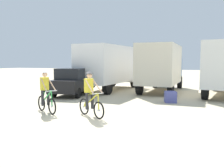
# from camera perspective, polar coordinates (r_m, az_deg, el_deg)

# --- Properties ---
(ground_plane) EXTENTS (120.00, 120.00, 0.00)m
(ground_plane) POSITION_cam_1_polar(r_m,az_deg,el_deg) (9.01, -6.33, -8.90)
(ground_plane) COLOR beige
(box_truck_avon_van) EXTENTS (2.68, 6.85, 3.35)m
(box_truck_avon_van) POSITION_cam_1_polar(r_m,az_deg,el_deg) (18.83, -0.71, 4.22)
(box_truck_avon_van) COLOR white
(box_truck_avon_van) RESTS_ON ground
(box_truck_cream_rv) EXTENTS (2.53, 6.80, 3.35)m
(box_truck_cream_rv) POSITION_cam_1_polar(r_m,az_deg,el_deg) (18.42, 11.32, 4.10)
(box_truck_cream_rv) COLOR beige
(box_truck_cream_rv) RESTS_ON ground
(sedan_parked) EXTENTS (2.52, 4.46, 1.76)m
(sedan_parked) POSITION_cam_1_polar(r_m,az_deg,el_deg) (16.35, -8.96, 0.54)
(sedan_parked) COLOR black
(sedan_parked) RESTS_ON ground
(cyclist_orange_shirt) EXTENTS (1.56, 0.89, 1.82)m
(cyclist_orange_shirt) POSITION_cam_1_polar(r_m,az_deg,el_deg) (11.00, -15.01, -2.00)
(cyclist_orange_shirt) COLOR black
(cyclist_orange_shirt) RESTS_ON ground
(cyclist_cowboy_hat) EXTENTS (1.55, 0.91, 1.82)m
(cyclist_cowboy_hat) POSITION_cam_1_polar(r_m,az_deg,el_deg) (9.86, -5.04, -2.66)
(cyclist_cowboy_hat) COLOR black
(cyclist_cowboy_hat) RESTS_ON ground
(supply_crate) EXTENTS (0.78, 0.84, 0.60)m
(supply_crate) POSITION_cam_1_polar(r_m,az_deg,el_deg) (13.68, 13.29, -2.90)
(supply_crate) COLOR #4C5199
(supply_crate) RESTS_ON ground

